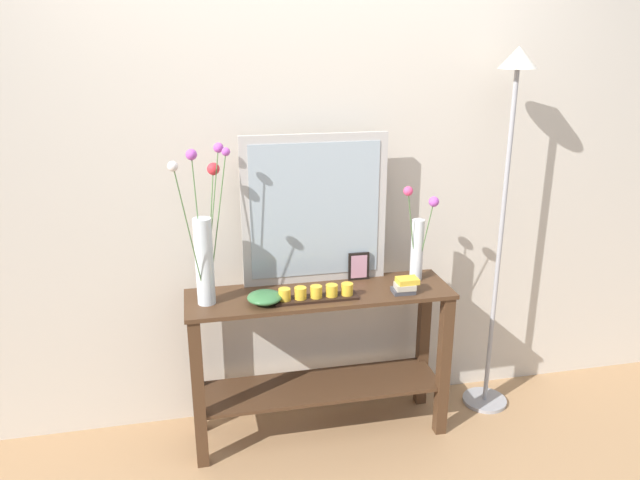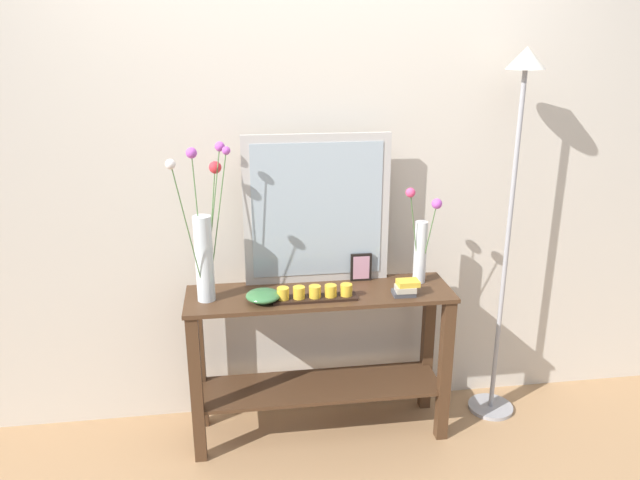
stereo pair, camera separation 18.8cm
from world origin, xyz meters
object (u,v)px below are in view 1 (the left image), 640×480
decorative_bowl (265,297)px  book_stack (405,286)px  console_table (320,347)px  floor_lamp (507,178)px  tall_vase_left (205,246)px  vase_right (418,242)px  candle_tray (316,294)px  picture_frame_small (359,266)px  mirror_leaning (315,210)px

decorative_bowl → book_stack: 0.67m
console_table → floor_lamp: bearing=3.5°
tall_vase_left → vase_right: bearing=3.2°
candle_tray → floor_lamp: size_ratio=0.21×
console_table → floor_lamp: floor_lamp is taller
console_table → book_stack: (0.39, -0.09, 0.33)m
decorative_bowl → picture_frame_small: bearing=20.9°
vase_right → decorative_bowl: vase_right is taller
console_table → floor_lamp: size_ratio=0.67×
console_table → vase_right: bearing=6.2°
candle_tray → decorative_bowl: size_ratio=2.43×
vase_right → floor_lamp: floor_lamp is taller
console_table → decorative_bowl: 0.43m
console_table → candle_tray: bearing=-114.1°
console_table → book_stack: size_ratio=10.39×
vase_right → book_stack: vase_right is taller
candle_tray → book_stack: 0.43m
picture_frame_small → floor_lamp: (0.73, -0.06, 0.43)m
tall_vase_left → vase_right: size_ratio=1.45×
mirror_leaning → floor_lamp: floor_lamp is taller
mirror_leaning → decorative_bowl: 0.49m
mirror_leaning → book_stack: bearing=-31.3°
mirror_leaning → picture_frame_small: bearing=-7.5°
mirror_leaning → decorative_bowl: (-0.28, -0.22, -0.34)m
mirror_leaning → tall_vase_left: bearing=-164.3°
mirror_leaning → candle_tray: bearing=-100.4°
candle_tray → console_table: bearing=65.9°
vase_right → mirror_leaning: bearing=169.7°
floor_lamp → candle_tray: bearing=-172.1°
vase_right → picture_frame_small: 0.32m
console_table → picture_frame_small: size_ratio=8.94×
candle_tray → picture_frame_small: 0.33m
console_table → book_stack: book_stack is taller
candle_tray → floor_lamp: (0.99, 0.14, 0.47)m
tall_vase_left → candle_tray: 0.56m
vase_right → console_table: bearing=-173.8°
mirror_leaning → book_stack: (0.39, -0.24, -0.33)m
console_table → mirror_leaning: size_ratio=1.73×
candle_tray → book_stack: (0.43, -0.01, 0.01)m
vase_right → picture_frame_small: vase_right is taller
tall_vase_left → decorative_bowl: size_ratio=4.45×
book_stack → mirror_leaning: bearing=148.7°
mirror_leaning → tall_vase_left: size_ratio=1.03×
console_table → vase_right: size_ratio=2.58×
picture_frame_small → book_stack: picture_frame_small is taller
vase_right → decorative_bowl: bearing=-170.7°
console_table → book_stack: 0.52m
picture_frame_small → candle_tray: bearing=-142.8°
console_table → picture_frame_small: 0.44m
console_table → candle_tray: 0.33m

